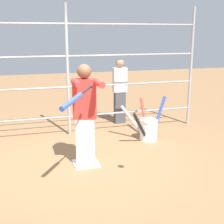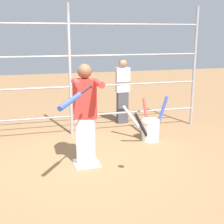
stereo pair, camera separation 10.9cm
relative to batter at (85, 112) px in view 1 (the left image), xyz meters
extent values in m
plane|color=olive|center=(0.00, -0.02, -0.87)|extent=(24.00, 24.00, 0.00)
cube|color=white|center=(0.00, -0.02, -0.86)|extent=(0.40, 0.40, 0.02)
cylinder|color=#939399|center=(-2.78, -1.62, 0.44)|extent=(0.06, 0.06, 2.63)
cylinder|color=#939399|center=(0.00, -1.62, 0.44)|extent=(0.06, 0.06, 2.63)
cylinder|color=#939399|center=(0.00, -1.62, -0.48)|extent=(5.56, 0.04, 0.04)
cylinder|color=#939399|center=(0.00, -1.62, 0.13)|extent=(5.56, 0.04, 0.04)
cylinder|color=#939399|center=(0.00, -1.62, 0.75)|extent=(5.56, 0.04, 0.04)
cylinder|color=#939399|center=(0.00, -1.62, 1.37)|extent=(5.56, 0.04, 0.04)
cube|color=silver|center=(0.00, -0.02, -0.48)|extent=(0.33, 0.26, 0.78)
cube|color=red|center=(0.00, -0.02, 0.21)|extent=(0.40, 0.30, 0.61)
sphere|color=brown|center=(0.00, -0.02, 0.63)|extent=(0.22, 0.22, 0.22)
cylinder|color=red|center=(-0.15, 0.25, 0.49)|extent=(0.09, 0.43, 0.09)
cylinder|color=red|center=(0.15, 0.15, 0.49)|extent=(0.09, 0.43, 0.09)
sphere|color=black|center=(0.00, 0.41, 0.47)|extent=(0.05, 0.05, 0.05)
cylinder|color=black|center=(0.10, 0.55, 0.44)|extent=(0.23, 0.29, 0.08)
cylinder|color=#334CB2|center=(0.35, 0.88, 0.37)|extent=(0.36, 0.45, 0.14)
sphere|color=white|center=(-0.67, 0.85, 0.02)|extent=(0.10, 0.10, 0.10)
cylinder|color=white|center=(-1.44, -0.81, -0.66)|extent=(0.34, 0.34, 0.42)
torus|color=white|center=(-1.44, -0.81, -0.45)|extent=(0.35, 0.35, 0.01)
cylinder|color=#B2B2B7|center=(-1.17, -0.98, -0.52)|extent=(0.49, 0.34, 0.66)
cylinder|color=black|center=(-1.19, -0.63, -0.52)|extent=(0.46, 0.37, 0.65)
cylinder|color=red|center=(-1.49, -1.17, -0.50)|extent=(0.15, 0.63, 0.71)
cylinder|color=#334CB2|center=(-1.63, -0.80, -0.42)|extent=(0.31, 0.08, 0.85)
cube|color=#3F3F47|center=(-1.28, -2.16, -0.50)|extent=(0.25, 0.15, 0.74)
cube|color=silver|center=(-1.28, -2.16, 0.15)|extent=(0.31, 0.17, 0.56)
sphere|color=#9E7051|center=(-1.28, -2.16, 0.53)|extent=(0.19, 0.19, 0.19)
camera|label=1|loc=(0.97, 4.59, 1.18)|focal=50.00mm
camera|label=2|loc=(0.86, 4.63, 1.18)|focal=50.00mm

